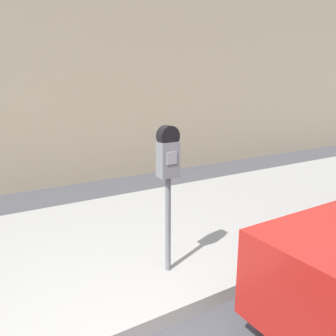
% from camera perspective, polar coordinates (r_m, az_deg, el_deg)
% --- Properties ---
extents(sidewalk, '(24.00, 2.80, 0.13)m').
position_cam_1_polar(sidewalk, '(3.75, -15.06, -13.93)').
color(sidewalk, '#9E9B96').
rests_on(sidewalk, ground_plane).
extents(building_facade, '(24.00, 0.30, 4.90)m').
position_cam_1_polar(building_facade, '(6.26, -24.62, 18.80)').
color(building_facade, tan).
rests_on(building_facade, ground_plane).
extents(parking_meter, '(0.18, 0.13, 1.35)m').
position_cam_1_polar(parking_meter, '(2.82, 0.00, 0.26)').
color(parking_meter, slate).
rests_on(parking_meter, sidewalk).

